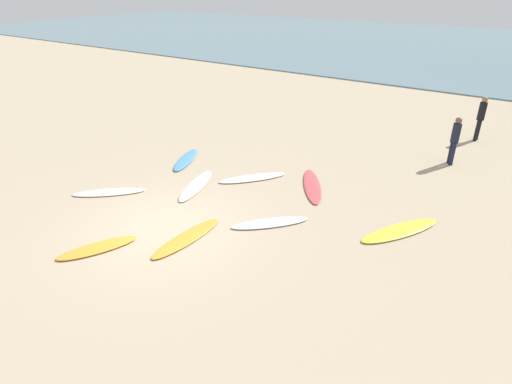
{
  "coord_description": "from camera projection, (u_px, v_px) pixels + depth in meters",
  "views": [
    {
      "loc": [
        7.49,
        -6.59,
        5.95
      ],
      "look_at": [
        1.08,
        2.66,
        0.3
      ],
      "focal_mm": 29.98,
      "sensor_mm": 36.0,
      "label": 1
    }
  ],
  "objects": [
    {
      "name": "surfboard_4",
      "position": [
        312.0,
        186.0,
        13.58
      ],
      "size": [
        1.83,
        2.42,
        0.07
      ],
      "primitive_type": "ellipsoid",
      "rotation": [
        0.0,
        0.0,
        0.58
      ],
      "color": "#D84E55",
      "rests_on": "ground_plane"
    },
    {
      "name": "surfboard_0",
      "position": [
        187.0,
        238.0,
        10.86
      ],
      "size": [
        0.6,
        2.33,
        0.08
      ],
      "primitive_type": "ellipsoid",
      "rotation": [
        0.0,
        0.0,
        3.11
      ],
      "color": "orange",
      "rests_on": "ground_plane"
    },
    {
      "name": "beachgoer_mid",
      "position": [
        455.0,
        138.0,
        14.85
      ],
      "size": [
        0.38,
        0.38,
        1.71
      ],
      "rotation": [
        0.0,
        0.0,
        5.22
      ],
      "color": "#191E33",
      "rests_on": "ground_plane"
    },
    {
      "name": "surfboard_7",
      "position": [
        109.0,
        192.0,
        13.17
      ],
      "size": [
        1.93,
        1.89,
        0.07
      ],
      "primitive_type": "ellipsoid",
      "rotation": [
        0.0,
        0.0,
        -0.8
      ],
      "color": "#F1E2C9",
      "rests_on": "ground_plane"
    },
    {
      "name": "surfboard_1",
      "position": [
        400.0,
        230.0,
        11.17
      ],
      "size": [
        1.74,
        2.48,
        0.08
      ],
      "primitive_type": "ellipsoid",
      "rotation": [
        0.0,
        0.0,
        2.63
      ],
      "color": "yellow",
      "rests_on": "ground_plane"
    },
    {
      "name": "surfboard_3",
      "position": [
        186.0,
        160.0,
        15.52
      ],
      "size": [
        1.36,
        2.18,
        0.09
      ],
      "primitive_type": "ellipsoid",
      "rotation": [
        0.0,
        0.0,
        0.43
      ],
      "color": "#4F99D2",
      "rests_on": "ground_plane"
    },
    {
      "name": "surfboard_6",
      "position": [
        196.0,
        185.0,
        13.6
      ],
      "size": [
        1.28,
        2.42,
        0.08
      ],
      "primitive_type": "ellipsoid",
      "rotation": [
        0.0,
        0.0,
        0.33
      ],
      "color": "silver",
      "rests_on": "ground_plane"
    },
    {
      "name": "surfboard_5",
      "position": [
        252.0,
        178.0,
        14.11
      ],
      "size": [
        1.81,
        2.13,
        0.08
      ],
      "primitive_type": "ellipsoid",
      "rotation": [
        0.0,
        0.0,
        2.49
      ],
      "color": "white",
      "rests_on": "ground_plane"
    },
    {
      "name": "ocean_water",
      "position": [
        469.0,
        47.0,
        40.6
      ],
      "size": [
        120.0,
        40.0,
        0.08
      ],
      "primitive_type": "cube",
      "color": "slate",
      "rests_on": "ground_plane"
    },
    {
      "name": "surfboard_8",
      "position": [
        97.0,
        248.0,
        10.45
      ],
      "size": [
        1.29,
        1.96,
        0.08
      ],
      "primitive_type": "ellipsoid",
      "rotation": [
        0.0,
        0.0,
        -0.43
      ],
      "color": "gold",
      "rests_on": "ground_plane"
    },
    {
      "name": "beachgoer_near",
      "position": [
        481.0,
        116.0,
        17.05
      ],
      "size": [
        0.3,
        0.34,
        1.8
      ],
      "rotation": [
        0.0,
        0.0,
        4.62
      ],
      "color": "black",
      "rests_on": "ground_plane"
    },
    {
      "name": "ground_plane",
      "position": [
        166.0,
        229.0,
        11.32
      ],
      "size": [
        120.0,
        120.0,
        0.0
      ],
      "primitive_type": "plane",
      "color": "tan"
    },
    {
      "name": "surfboard_2",
      "position": [
        270.0,
        223.0,
        11.52
      ],
      "size": [
        1.8,
        1.92,
        0.08
      ],
      "primitive_type": "ellipsoid",
      "rotation": [
        0.0,
        0.0,
        -0.73
      ],
      "color": "white",
      "rests_on": "ground_plane"
    }
  ]
}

